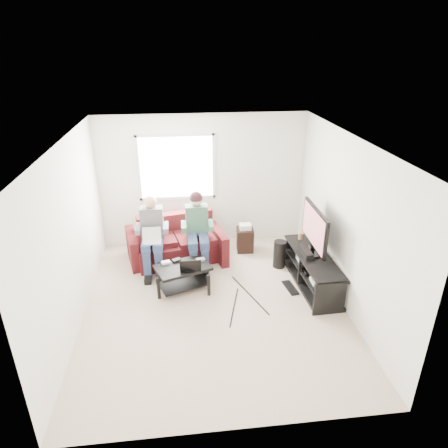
# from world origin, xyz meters

# --- Properties ---
(floor) EXTENTS (4.50, 4.50, 0.00)m
(floor) POSITION_xyz_m (0.00, 0.00, 0.00)
(floor) COLOR #B8A18F
(floor) RESTS_ON ground
(ceiling) EXTENTS (4.50, 4.50, 0.00)m
(ceiling) POSITION_xyz_m (0.00, 0.00, 2.60)
(ceiling) COLOR white
(ceiling) RESTS_ON wall_back
(wall_back) EXTENTS (4.50, 0.00, 4.50)m
(wall_back) POSITION_xyz_m (0.00, 2.25, 1.30)
(wall_back) COLOR silver
(wall_back) RESTS_ON floor
(wall_front) EXTENTS (4.50, 0.00, 4.50)m
(wall_front) POSITION_xyz_m (0.00, -2.25, 1.30)
(wall_front) COLOR silver
(wall_front) RESTS_ON floor
(wall_left) EXTENTS (0.00, 4.50, 4.50)m
(wall_left) POSITION_xyz_m (-2.00, 0.00, 1.30)
(wall_left) COLOR silver
(wall_left) RESTS_ON floor
(wall_right) EXTENTS (0.00, 4.50, 4.50)m
(wall_right) POSITION_xyz_m (2.00, 0.00, 1.30)
(wall_right) COLOR silver
(wall_right) RESTS_ON floor
(window) EXTENTS (1.48, 0.04, 1.28)m
(window) POSITION_xyz_m (-0.50, 2.23, 1.60)
(window) COLOR white
(window) RESTS_ON wall_back
(sofa) EXTENTS (1.93, 1.12, 0.83)m
(sofa) POSITION_xyz_m (-0.58, 1.55, 0.31)
(sofa) COLOR #4E1315
(sofa) RESTS_ON floor
(person_left) EXTENTS (0.40, 0.71, 1.34)m
(person_left) POSITION_xyz_m (-0.98, 1.25, 0.73)
(person_left) COLOR navy
(person_left) RESTS_ON sofa
(person_right) EXTENTS (0.40, 0.71, 1.38)m
(person_right) POSITION_xyz_m (-0.18, 1.27, 0.79)
(person_right) COLOR navy
(person_right) RESTS_ON sofa
(laptop_silver) EXTENTS (0.35, 0.27, 0.24)m
(laptop_silver) POSITION_xyz_m (-0.98, 1.03, 0.71)
(laptop_silver) COLOR silver
(laptop_silver) RESTS_ON person_left
(coffee_table) EXTENTS (0.99, 0.79, 0.43)m
(coffee_table) POSITION_xyz_m (-0.47, 0.51, 0.32)
(coffee_table) COLOR black
(coffee_table) RESTS_ON floor
(laptop_black) EXTENTS (0.41, 0.37, 0.24)m
(laptop_black) POSITION_xyz_m (-0.35, 0.43, 0.55)
(laptop_black) COLOR black
(laptop_black) RESTS_ON coffee_table
(controller_a) EXTENTS (0.16, 0.12, 0.04)m
(controller_a) POSITION_xyz_m (-0.75, 0.63, 0.45)
(controller_a) COLOR silver
(controller_a) RESTS_ON coffee_table
(controller_b) EXTENTS (0.17, 0.14, 0.04)m
(controller_b) POSITION_xyz_m (-0.57, 0.69, 0.45)
(controller_b) COLOR black
(controller_b) RESTS_ON coffee_table
(controller_c) EXTENTS (0.16, 0.13, 0.04)m
(controller_c) POSITION_xyz_m (-0.17, 0.66, 0.45)
(controller_c) COLOR gray
(controller_c) RESTS_ON coffee_table
(tv_stand) EXTENTS (0.57, 1.69, 0.55)m
(tv_stand) POSITION_xyz_m (1.70, 0.38, 0.25)
(tv_stand) COLOR black
(tv_stand) RESTS_ON floor
(tv) EXTENTS (0.12, 1.10, 0.81)m
(tv) POSITION_xyz_m (1.70, 0.48, 1.01)
(tv) COLOR black
(tv) RESTS_ON tv_stand
(soundbar) EXTENTS (0.12, 0.50, 0.10)m
(soundbar) POSITION_xyz_m (1.58, 0.48, 0.60)
(soundbar) COLOR black
(soundbar) RESTS_ON tv_stand
(drink_cup) EXTENTS (0.08, 0.08, 0.12)m
(drink_cup) POSITION_xyz_m (1.65, 1.01, 0.61)
(drink_cup) COLOR #9D6C43
(drink_cup) RESTS_ON tv_stand
(console_white) EXTENTS (0.30, 0.22, 0.06)m
(console_white) POSITION_xyz_m (1.70, -0.02, 0.32)
(console_white) COLOR silver
(console_white) RESTS_ON tv_stand
(console_grey) EXTENTS (0.34, 0.26, 0.08)m
(console_grey) POSITION_xyz_m (1.70, 0.68, 0.33)
(console_grey) COLOR gray
(console_grey) RESTS_ON tv_stand
(console_black) EXTENTS (0.38, 0.30, 0.07)m
(console_black) POSITION_xyz_m (1.70, 0.33, 0.33)
(console_black) COLOR black
(console_black) RESTS_ON tv_stand
(subwoofer) EXTENTS (0.23, 0.23, 0.51)m
(subwoofer) POSITION_xyz_m (1.29, 1.04, 0.26)
(subwoofer) COLOR black
(subwoofer) RESTS_ON floor
(keyboard_floor) EXTENTS (0.21, 0.45, 0.02)m
(keyboard_floor) POSITION_xyz_m (1.32, 0.30, 0.01)
(keyboard_floor) COLOR black
(keyboard_floor) RESTS_ON floor
(end_table) EXTENTS (0.31, 0.31, 0.57)m
(end_table) POSITION_xyz_m (0.77, 1.73, 0.26)
(end_table) COLOR black
(end_table) RESTS_ON floor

